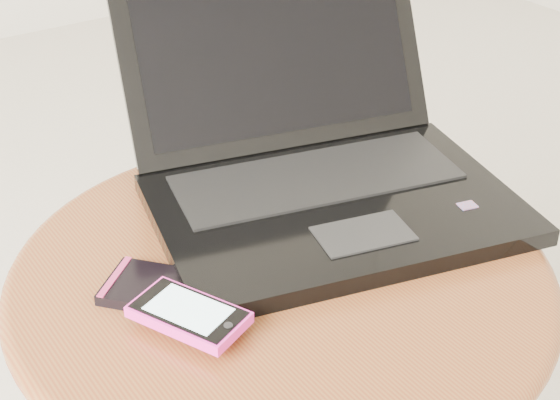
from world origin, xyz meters
TOP-DOWN VIEW (x-y plane):
  - table at (0.04, -0.01)m, footprint 0.56×0.56m
  - laptop at (0.15, 0.08)m, footprint 0.46×0.47m
  - phone_black at (-0.08, 0.00)m, footprint 0.13×0.14m
  - phone_pink at (-0.09, -0.05)m, footprint 0.09×0.12m

SIDE VIEW (x-z plane):
  - table at x=0.04m, z-range 0.13..0.57m
  - phone_black at x=-0.08m, z-range 0.44..0.46m
  - phone_pink at x=-0.09m, z-range 0.46..0.47m
  - laptop at x=0.15m, z-range 0.37..0.60m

